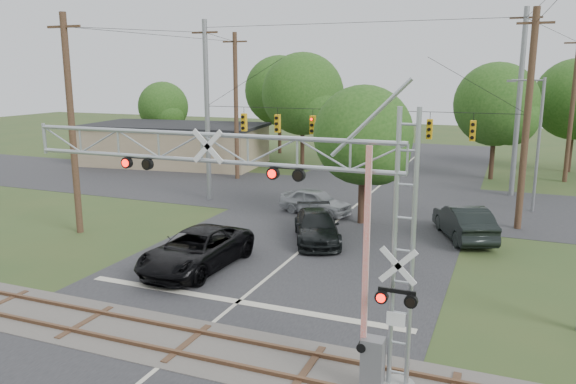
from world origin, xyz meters
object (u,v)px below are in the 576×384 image
at_px(traffic_signal_span, 365,119).
at_px(commercial_building, 176,144).
at_px(pickup_black, 196,250).
at_px(car_dark, 317,227).
at_px(streetlight, 536,138).
at_px(crossing_gantry, 274,210).
at_px(sedan_silver, 316,202).

relative_size(traffic_signal_span, commercial_building, 1.17).
bearing_deg(pickup_black, car_dark, 61.11).
relative_size(commercial_building, streetlight, 2.07).
xyz_separation_m(pickup_black, car_dark, (3.49, 5.70, -0.09)).
relative_size(crossing_gantry, traffic_signal_span, 0.62).
xyz_separation_m(crossing_gantry, commercial_building, (-22.66, 29.88, -2.85)).
height_order(crossing_gantry, pickup_black, crossing_gantry).
xyz_separation_m(commercial_building, streetlight, (29.70, -7.07, 2.63)).
bearing_deg(commercial_building, sedan_silver, -41.81).
xyz_separation_m(crossing_gantry, car_dark, (-2.96, 12.15, -3.94)).
relative_size(car_dark, streetlight, 0.65).
xyz_separation_m(car_dark, sedan_silver, (-1.85, 5.17, 0.01)).
bearing_deg(commercial_building, traffic_signal_span, -36.11).
distance_m(traffic_signal_span, sedan_silver, 5.61).
bearing_deg(commercial_building, car_dark, -48.66).
bearing_deg(crossing_gantry, streetlight, 72.85).
bearing_deg(pickup_black, traffic_signal_span, 73.16).
bearing_deg(streetlight, traffic_signal_span, -154.43).
bearing_deg(traffic_signal_span, commercial_building, 150.56).
height_order(crossing_gantry, traffic_signal_span, traffic_signal_span).
height_order(pickup_black, streetlight, streetlight).
height_order(traffic_signal_span, streetlight, traffic_signal_span).
bearing_deg(car_dark, traffic_signal_span, 59.93).
distance_m(car_dark, streetlight, 15.08).
height_order(sedan_silver, streetlight, streetlight).
relative_size(traffic_signal_span, streetlight, 2.42).
bearing_deg(commercial_building, crossing_gantry, -59.49).
distance_m(pickup_black, commercial_building, 28.51).
distance_m(car_dark, sedan_silver, 5.49).
distance_m(traffic_signal_span, pickup_black, 13.51).
distance_m(sedan_silver, commercial_building, 21.86).
xyz_separation_m(crossing_gantry, traffic_signal_span, (-2.25, 18.36, 0.94)).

